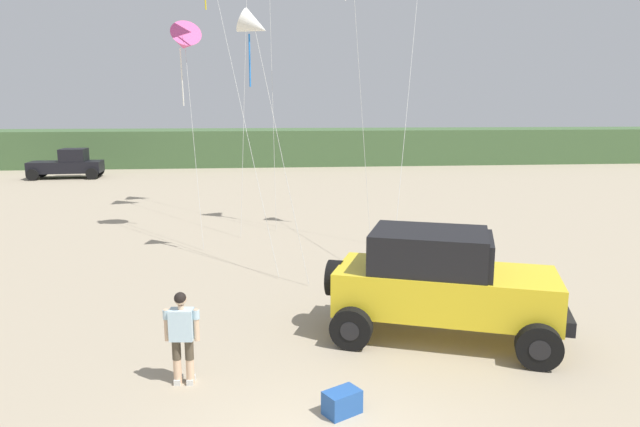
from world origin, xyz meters
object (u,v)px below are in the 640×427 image
object	(u,v)px
jeep	(442,282)
person_watching	(182,333)
cooler_box	(342,402)
kite_blue_swept	(185,41)
kite_yellow_diamond	(254,26)
distant_pickup	(68,164)

from	to	relation	value
jeep	person_watching	xyz separation A→B (m)	(-5.05, -1.51, -0.26)
cooler_box	kite_blue_swept	xyz separation A→B (m)	(-3.84, 13.49, 6.88)
person_watching	kite_yellow_diamond	size ratio (longest dim) A/B	0.22
kite_yellow_diamond	kite_blue_swept	distance (m)	4.95
jeep	kite_yellow_diamond	world-z (taller)	kite_yellow_diamond
cooler_box	distant_pickup	bearing A→B (deg)	84.83
person_watching	cooler_box	world-z (taller)	person_watching
person_watching	cooler_box	distance (m)	2.97
kite_yellow_diamond	kite_blue_swept	xyz separation A→B (m)	(-2.53, 4.25, 0.01)
person_watching	kite_blue_swept	size ratio (longest dim) A/B	0.21
person_watching	distant_pickup	world-z (taller)	distant_pickup
distant_pickup	kite_blue_swept	xyz separation A→B (m)	(10.30, -18.06, 6.13)
kite_yellow_diamond	kite_blue_swept	bearing A→B (deg)	120.82
jeep	kite_yellow_diamond	xyz separation A→B (m)	(-3.77, 6.48, 5.86)
person_watching	distant_pickup	xyz separation A→B (m)	(-11.55, 30.30, 0.00)
kite_blue_swept	cooler_box	bearing A→B (deg)	-74.09
jeep	kite_blue_swept	xyz separation A→B (m)	(-6.30, 10.72, 5.87)
jeep	kite_yellow_diamond	size ratio (longest dim) A/B	0.66
person_watching	kite_blue_swept	bearing A→B (deg)	95.85
jeep	cooler_box	world-z (taller)	jeep
person_watching	distant_pickup	distance (m)	32.43
person_watching	distant_pickup	size ratio (longest dim) A/B	0.35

